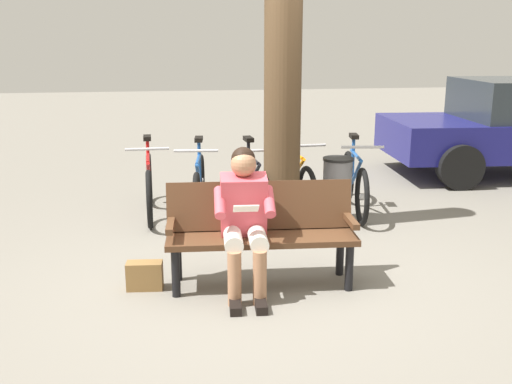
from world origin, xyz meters
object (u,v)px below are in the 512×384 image
person_reading (244,214)px  litter_bin (337,189)px  bench (261,226)px  handbag (145,276)px  tree_trunk (283,58)px  bicycle_red (199,188)px  bicycle_purple (355,183)px  bicycle_blue (252,188)px  bicycle_green (149,186)px  bicycle_orange (294,182)px

person_reading → litter_bin: (-1.34, -1.79, -0.29)m
bench → handbag: 1.07m
tree_trunk → bicycle_red: (0.88, -0.55, -1.50)m
tree_trunk → bicycle_purple: tree_trunk is taller
handbag → bicycle_blue: size_ratio=0.18×
bicycle_blue → bench: bearing=-11.0°
bench → bicycle_purple: size_ratio=0.98×
litter_bin → tree_trunk: bearing=15.4°
bicycle_red → bicycle_green: (0.58, -0.19, 0.00)m
bicycle_orange → bicycle_green: bearing=-96.7°
bicycle_purple → bicycle_blue: same height
litter_bin → bicycle_orange: bicycle_orange is taller
handbag → bicycle_green: bearing=-90.4°
litter_bin → bicycle_purple: (-0.30, -0.28, -0.01)m
handbag → tree_trunk: size_ratio=0.08×
bench → person_reading: (0.16, 0.15, 0.16)m
handbag → litter_bin: bearing=-142.9°
bicycle_orange → bicycle_blue: (0.56, 0.21, 0.00)m
tree_trunk → bicycle_purple: 1.87m
person_reading → litter_bin: 2.25m
person_reading → litter_bin: size_ratio=1.62×
handbag → litter_bin: litter_bin is taller
bicycle_green → bench: bearing=23.2°
bicycle_blue → bicycle_red: bearing=-102.5°
handbag → bicycle_red: bearing=-106.6°
handbag → bicycle_purple: bicycle_purple is taller
litter_bin → bicycle_blue: bicycle_blue is taller
bicycle_purple → bicycle_orange: same height
bench → bicycle_red: bearing=-74.4°
bicycle_green → bicycle_red: bearing=70.6°
bench → litter_bin: (-1.18, -1.64, -0.13)m
bicycle_red → litter_bin: bearing=83.9°
litter_bin → bicycle_blue: bearing=-15.8°
handbag → bicycle_orange: bicycle_orange is taller
bicycle_orange → bicycle_green: 1.75m
bicycle_green → bicycle_orange: bearing=86.7°
handbag → bicycle_green: (-0.02, -2.19, 0.24)m
litter_bin → bicycle_orange: (0.40, -0.48, -0.01)m
bicycle_blue → bicycle_green: (1.20, -0.28, 0.00)m
bicycle_blue → bicycle_orange: bearing=106.0°
tree_trunk → handbag: bearing=44.5°
litter_bin → bicycle_red: bicycle_red is taller
person_reading → litter_bin: person_reading is taller
person_reading → bicycle_blue: person_reading is taller
bench → bicycle_purple: bicycle_purple is taller
bench → litter_bin: bench is taller
person_reading → bicycle_red: 2.18m
bicycle_blue → bicycle_green: size_ratio=1.00×
bicycle_orange → bicycle_red: same height
litter_bin → bicycle_red: (1.57, -0.36, -0.01)m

